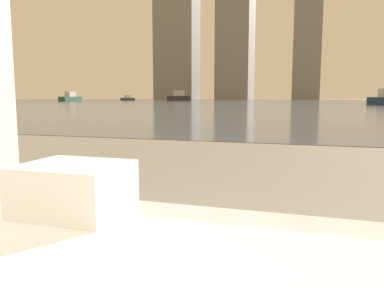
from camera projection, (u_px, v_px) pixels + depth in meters
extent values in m
cube|color=white|center=(75.00, 204.00, 0.91)|extent=(0.24, 0.21, 0.04)
cube|color=white|center=(74.00, 188.00, 0.90)|extent=(0.24, 0.21, 0.04)
cube|color=white|center=(74.00, 172.00, 0.90)|extent=(0.24, 0.21, 0.04)
cube|color=slate|center=(306.00, 102.00, 58.83)|extent=(180.00, 110.00, 0.01)
cube|color=#335647|center=(70.00, 99.00, 71.25)|extent=(2.18, 4.90, 0.83)
cube|color=silver|center=(70.00, 94.00, 71.13)|extent=(1.39, 1.90, 0.95)
cube|color=#2D2D33|center=(179.00, 98.00, 78.21)|extent=(3.49, 6.00, 0.99)
cube|color=silver|center=(179.00, 93.00, 78.07)|extent=(1.97, 2.45, 1.14)
cube|color=#2D2D33|center=(128.00, 99.00, 83.27)|extent=(2.40, 3.30, 0.55)
cube|color=silver|center=(128.00, 96.00, 83.19)|extent=(1.24, 1.41, 0.63)
cube|color=gray|center=(177.00, 30.00, 121.25)|extent=(13.00, 9.83, 44.72)
cube|color=gray|center=(236.00, 30.00, 115.67)|extent=(10.19, 13.45, 42.58)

